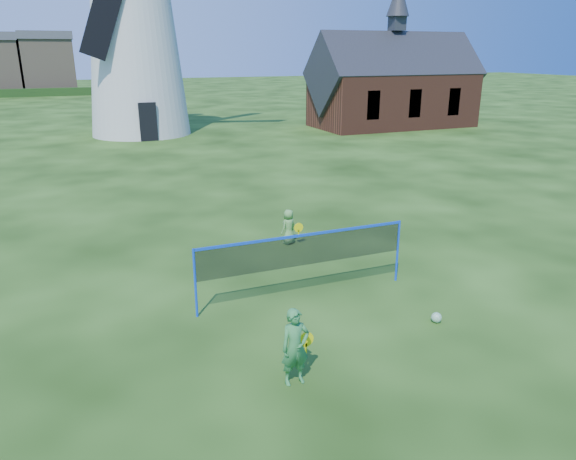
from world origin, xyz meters
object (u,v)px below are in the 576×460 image
at_px(player_boy, 289,227).
at_px(player_girl, 295,347).
at_px(chapel, 393,87).
at_px(badminton_net, 304,251).
at_px(windmill, 133,27).
at_px(play_ball, 436,318).

bearing_deg(player_boy, player_girl, 45.09).
xyz_separation_m(chapel, badminton_net, (-18.31, -24.69, -1.76)).
relative_size(windmill, chapel, 1.68).
xyz_separation_m(player_girl, player_boy, (2.58, 6.49, -0.17)).
relative_size(badminton_net, play_ball, 22.95).
bearing_deg(player_boy, badminton_net, 49.62).
bearing_deg(windmill, play_ball, -86.41).
xyz_separation_m(windmill, player_girl, (-1.70, -30.67, -6.20)).
height_order(player_girl, play_ball, player_girl).
distance_m(chapel, badminton_net, 30.79).
bearing_deg(player_girl, windmill, 86.20).
relative_size(badminton_net, player_boy, 4.87).
distance_m(chapel, player_girl, 34.12).
xyz_separation_m(chapel, play_ball, (-16.23, -26.86, -2.79)).
height_order(badminton_net, player_boy, badminton_net).
height_order(chapel, player_girl, chapel).
height_order(badminton_net, player_girl, badminton_net).
bearing_deg(chapel, player_boy, -129.11).
bearing_deg(badminton_net, play_ball, -46.22).
bearing_deg(player_boy, play_ball, 76.75).
relative_size(player_girl, play_ball, 6.26).
bearing_deg(player_girl, play_ball, 12.45).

